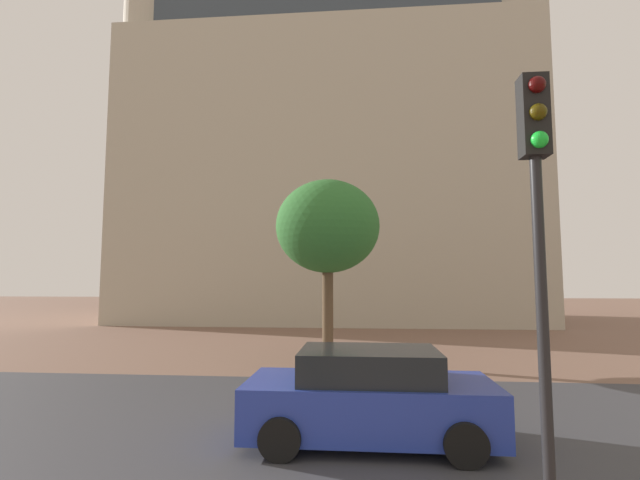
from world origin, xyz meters
The scene contains 6 objects.
ground_plane centered at (0.00, 10.00, 0.00)m, with size 120.00×120.00×0.00m, color brown.
street_asphalt_strip centered at (0.00, 7.21, 0.00)m, with size 120.00×6.65×0.00m, color #38383D.
landmark_building centered at (-1.09, 29.55, 11.05)m, with size 26.60×12.59×36.28m.
car_blue centered at (1.13, 5.75, 0.73)m, with size 4.07×2.03×1.51m.
traffic_light_pole centered at (2.88, 2.96, 3.40)m, with size 0.28×0.34×4.88m.
tree_curb_far centered at (-0.07, 12.98, 4.45)m, with size 3.48×3.48×6.04m.
Camera 1 is at (0.98, -1.93, 2.65)m, focal length 25.15 mm.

